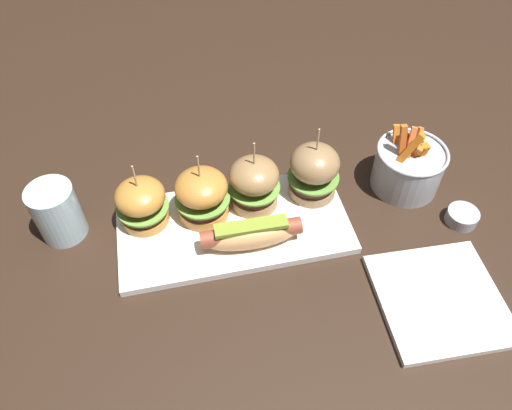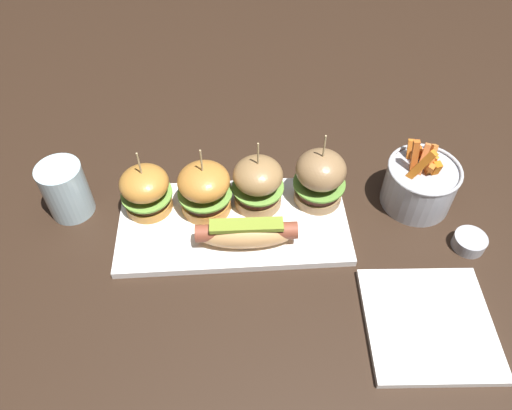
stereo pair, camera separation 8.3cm
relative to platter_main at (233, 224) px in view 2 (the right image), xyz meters
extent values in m
plane|color=black|center=(0.00, 0.00, -0.01)|extent=(3.00, 3.00, 0.00)
cube|color=white|center=(0.00, 0.00, 0.00)|extent=(0.40, 0.20, 0.01)
ellipsoid|color=tan|center=(0.02, -0.05, 0.03)|extent=(0.16, 0.05, 0.05)
cylinder|color=brown|center=(0.02, -0.05, 0.04)|extent=(0.17, 0.03, 0.03)
cube|color=olive|center=(0.02, -0.05, 0.05)|extent=(0.12, 0.03, 0.01)
cylinder|color=#BC7C32|center=(-0.15, 0.04, 0.02)|extent=(0.08, 0.08, 0.02)
cylinder|color=#4E3117|center=(-0.15, 0.04, 0.03)|extent=(0.08, 0.08, 0.01)
cylinder|color=#6B9E3D|center=(-0.15, 0.04, 0.04)|extent=(0.09, 0.09, 0.00)
ellipsoid|color=#BC7C32|center=(-0.15, 0.04, 0.07)|extent=(0.09, 0.09, 0.05)
cylinder|color=tan|center=(-0.15, 0.04, 0.11)|extent=(0.00, 0.00, 0.06)
cylinder|color=#BE7B32|center=(-0.05, 0.03, 0.02)|extent=(0.09, 0.09, 0.02)
cylinder|color=#543125|center=(-0.05, 0.03, 0.04)|extent=(0.08, 0.08, 0.02)
cylinder|color=#6B9E3D|center=(-0.05, 0.03, 0.05)|extent=(0.10, 0.10, 0.00)
ellipsoid|color=#BE7B32|center=(-0.05, 0.03, 0.07)|extent=(0.09, 0.09, 0.05)
cylinder|color=tan|center=(-0.05, 0.03, 0.12)|extent=(0.00, 0.00, 0.06)
cylinder|color=#987246|center=(0.05, 0.04, 0.02)|extent=(0.08, 0.08, 0.02)
cylinder|color=#532E28|center=(0.05, 0.04, 0.04)|extent=(0.08, 0.08, 0.02)
cylinder|color=#6B9E3D|center=(0.05, 0.04, 0.05)|extent=(0.09, 0.09, 0.00)
ellipsoid|color=#987246|center=(0.05, 0.04, 0.08)|extent=(0.09, 0.09, 0.05)
cylinder|color=tan|center=(0.05, 0.04, 0.12)|extent=(0.00, 0.00, 0.06)
cylinder|color=#926F48|center=(0.16, 0.04, 0.02)|extent=(0.09, 0.09, 0.02)
cylinder|color=#512C23|center=(0.16, 0.04, 0.04)|extent=(0.08, 0.08, 0.02)
cylinder|color=#609338|center=(0.16, 0.04, 0.05)|extent=(0.09, 0.09, 0.00)
ellipsoid|color=#926F48|center=(0.16, 0.04, 0.08)|extent=(0.09, 0.09, 0.06)
cylinder|color=tan|center=(0.16, 0.04, 0.13)|extent=(0.00, 0.00, 0.06)
cylinder|color=#A8AAB2|center=(0.34, 0.04, 0.03)|extent=(0.13, 0.13, 0.08)
torus|color=#B7BABF|center=(0.34, 0.04, 0.08)|extent=(0.13, 0.13, 0.01)
cube|color=orange|center=(0.31, 0.02, 0.09)|extent=(0.05, 0.02, 0.09)
cube|color=orange|center=(0.32, 0.04, 0.08)|extent=(0.03, 0.04, 0.08)
cube|color=orange|center=(0.33, 0.05, 0.07)|extent=(0.02, 0.03, 0.06)
cube|color=orange|center=(0.34, 0.05, 0.07)|extent=(0.03, 0.02, 0.06)
cube|color=#D0601B|center=(0.34, 0.07, 0.08)|extent=(0.04, 0.03, 0.07)
cube|color=orange|center=(0.35, 0.04, 0.07)|extent=(0.03, 0.03, 0.06)
cube|color=orange|center=(0.34, 0.03, 0.07)|extent=(0.03, 0.03, 0.06)
cube|color=orange|center=(0.34, 0.04, 0.08)|extent=(0.02, 0.04, 0.08)
cube|color=#D26221|center=(0.31, 0.04, 0.09)|extent=(0.02, 0.03, 0.09)
cube|color=#D26613|center=(0.35, 0.03, 0.07)|extent=(0.02, 0.03, 0.06)
cube|color=orange|center=(0.32, 0.07, 0.07)|extent=(0.01, 0.03, 0.07)
cube|color=orange|center=(0.34, 0.03, 0.07)|extent=(0.02, 0.01, 0.06)
cylinder|color=#A8AAB2|center=(0.40, -0.07, 0.01)|extent=(0.06, 0.06, 0.02)
cylinder|color=#9E3323|center=(0.40, -0.07, 0.01)|extent=(0.05, 0.05, 0.00)
cube|color=white|center=(0.29, -0.21, 0.00)|extent=(0.20, 0.20, 0.01)
cylinder|color=silver|center=(-0.29, 0.06, 0.05)|extent=(0.08, 0.08, 0.10)
camera|label=1|loc=(-0.08, -0.53, 0.68)|focal=34.51mm
camera|label=2|loc=(0.01, -0.55, 0.68)|focal=34.51mm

